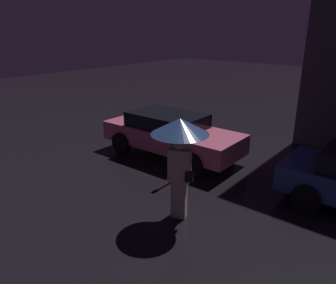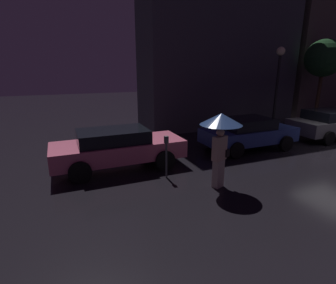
{
  "view_description": "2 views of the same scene",
  "coord_description": "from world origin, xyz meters",
  "px_view_note": "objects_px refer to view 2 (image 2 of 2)",
  "views": [
    {
      "loc": [
        -3.22,
        -6.17,
        3.85
      ],
      "look_at": [
        -8.26,
        0.01,
        1.06
      ],
      "focal_mm": 35.0,
      "sensor_mm": 36.0,
      "label": 1
    },
    {
      "loc": [
        -10.95,
        -7.25,
        3.39
      ],
      "look_at": [
        -7.95,
        0.09,
        1.12
      ],
      "focal_mm": 28.0,
      "sensor_mm": 36.0,
      "label": 2
    }
  ],
  "objects_px": {
    "parked_car_blue": "(248,132)",
    "parking_meter": "(166,152)",
    "parked_car_grey": "(331,123)",
    "parked_car_pink": "(118,147)",
    "street_lamp_near": "(278,73)",
    "pedestrian_with_umbrella": "(221,128)"
  },
  "relations": [
    {
      "from": "parked_car_pink",
      "to": "parking_meter",
      "type": "distance_m",
      "value": 1.91
    },
    {
      "from": "parked_car_blue",
      "to": "parked_car_grey",
      "type": "height_order",
      "value": "parked_car_grey"
    },
    {
      "from": "parked_car_grey",
      "to": "parking_meter",
      "type": "distance_m",
      "value": 9.49
    },
    {
      "from": "parked_car_pink",
      "to": "street_lamp_near",
      "type": "relative_size",
      "value": 1.01
    },
    {
      "from": "parked_car_grey",
      "to": "parking_meter",
      "type": "xyz_separation_m",
      "value": [
        -9.37,
        -1.51,
        0.09
      ]
    },
    {
      "from": "parked_car_grey",
      "to": "parking_meter",
      "type": "relative_size",
      "value": 3.06
    },
    {
      "from": "parked_car_grey",
      "to": "pedestrian_with_umbrella",
      "type": "height_order",
      "value": "pedestrian_with_umbrella"
    },
    {
      "from": "parked_car_pink",
      "to": "street_lamp_near",
      "type": "distance_m",
      "value": 9.59
    },
    {
      "from": "parking_meter",
      "to": "street_lamp_near",
      "type": "bearing_deg",
      "value": 25.35
    },
    {
      "from": "parked_car_grey",
      "to": "pedestrian_with_umbrella",
      "type": "xyz_separation_m",
      "value": [
        -8.22,
        -2.71,
        1.02
      ]
    },
    {
      "from": "parked_car_blue",
      "to": "street_lamp_near",
      "type": "distance_m",
      "value": 4.67
    },
    {
      "from": "pedestrian_with_umbrella",
      "to": "street_lamp_near",
      "type": "relative_size",
      "value": 0.5
    },
    {
      "from": "parked_car_blue",
      "to": "parking_meter",
      "type": "xyz_separation_m",
      "value": [
        -4.39,
        -1.57,
        0.12
      ]
    },
    {
      "from": "parked_car_pink",
      "to": "street_lamp_near",
      "type": "bearing_deg",
      "value": 13.34
    },
    {
      "from": "street_lamp_near",
      "to": "parked_car_blue",
      "type": "bearing_deg",
      "value": -147.98
    },
    {
      "from": "parked_car_pink",
      "to": "pedestrian_with_umbrella",
      "type": "relative_size",
      "value": 2.04
    },
    {
      "from": "parked_car_pink",
      "to": "street_lamp_near",
      "type": "xyz_separation_m",
      "value": [
        9.02,
        2.23,
        2.36
      ]
    },
    {
      "from": "parked_car_grey",
      "to": "parked_car_pink",
      "type": "bearing_deg",
      "value": -178.61
    },
    {
      "from": "parked_car_blue",
      "to": "street_lamp_near",
      "type": "relative_size",
      "value": 0.92
    },
    {
      "from": "parking_meter",
      "to": "parked_car_grey",
      "type": "bearing_deg",
      "value": 9.18
    },
    {
      "from": "parked_car_blue",
      "to": "street_lamp_near",
      "type": "height_order",
      "value": "street_lamp_near"
    },
    {
      "from": "parked_car_pink",
      "to": "parked_car_blue",
      "type": "relative_size",
      "value": 1.1
    }
  ]
}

